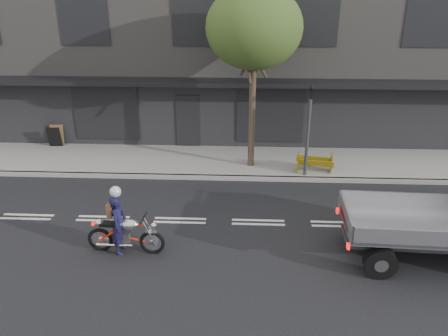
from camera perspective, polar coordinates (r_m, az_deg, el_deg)
ground at (r=13.55m, az=-5.77°, el=-6.85°), size 80.00×80.00×0.00m
sidewalk at (r=17.72m, az=-3.66°, el=0.93°), size 32.00×3.20×0.15m
kerb at (r=16.26m, az=-4.26°, el=-1.19°), size 32.00×0.20×0.15m
building_main at (r=23.15m, az=-2.11°, el=16.24°), size 26.00×10.00×8.00m
street_tree at (r=15.88m, az=3.95°, el=17.74°), size 3.40×3.40×6.74m
traffic_light_pole at (r=15.97m, az=10.86°, el=4.07°), size 0.12×0.12×3.50m
motorcycle at (r=12.06m, az=-12.75°, el=-8.35°), size 2.13×0.62×1.09m
rider at (r=11.96m, az=-13.57°, el=-7.20°), size 0.43×0.63×1.67m
construction_barrier at (r=16.56m, az=11.85°, el=0.51°), size 1.41×0.77×0.75m
sandwich_board at (r=20.25m, az=-21.28°, el=3.80°), size 0.59×0.41×0.90m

